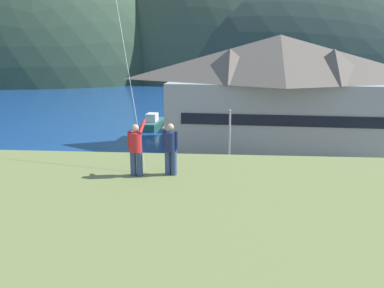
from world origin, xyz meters
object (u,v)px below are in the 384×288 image
parked_car_front_row_end (88,191)px  parked_car_front_row_silver (333,192)px  wharf_dock (178,123)px  parked_car_lone_by_shed (291,228)px  moored_boat_outer_mooring (201,119)px  parked_car_back_row_right (164,192)px  person_companion (171,147)px  parked_car_mid_row_far (88,227)px  person_kite_flyer (136,148)px  harbor_lodge (278,90)px  parked_car_mid_row_near (206,222)px  parking_light_pole (229,142)px  parked_car_front_row_red (242,185)px  moored_boat_wharfside (153,123)px

parked_car_front_row_end → parked_car_front_row_silver: bearing=4.0°
wharf_dock → parked_car_lone_by_shed: (10.36, -34.09, 0.71)m
wharf_dock → moored_boat_outer_mooring: bearing=23.2°
parked_car_back_row_right → person_companion: 15.38m
parked_car_mid_row_far → person_kite_flyer: 11.51m
harbor_lodge → person_kite_flyer: 32.07m
person_kite_flyer → harbor_lodge: bearing=73.9°
moored_boat_outer_mooring → parked_car_mid_row_near: size_ratio=1.32×
harbor_lodge → parking_light_pole: size_ratio=4.09×
wharf_dock → parked_car_lone_by_shed: bearing=-73.1°
parked_car_back_row_right → parked_car_front_row_end: (-5.45, -0.27, 0.00)m
person_kite_flyer → wharf_dock: bearing=94.6°
moored_boat_outer_mooring → parked_car_front_row_red: bearing=-80.8°
moored_boat_outer_mooring → person_kite_flyer: person_kite_flyer is taller
wharf_dock → person_kite_flyer: (3.45, -42.77, 7.62)m
parking_light_pole → person_companion: person_companion is taller
parked_car_front_row_red → person_kite_flyer: person_kite_flyer is taller
parked_car_mid_row_near → person_companion: size_ratio=2.47×
moored_boat_wharfside → parked_car_mid_row_far: size_ratio=1.53×
parked_car_front_row_end → parked_car_mid_row_near: bearing=-26.9°
parked_car_back_row_right → person_companion: bearing=-80.1°
wharf_dock → moored_boat_outer_mooring: (3.22, 1.38, 0.37)m
moored_boat_wharfside → parked_car_lone_by_shed: (13.69, -32.04, 0.34)m
parked_car_mid_row_far → parked_car_lone_by_shed: same height
parked_car_lone_by_shed → person_companion: 12.37m
parking_light_pole → person_kite_flyer: person_kite_flyer is taller
parked_car_front_row_end → parked_car_back_row_right: bearing=2.9°
harbor_lodge → parking_light_pole: (-5.42, -12.40, -2.91)m
wharf_dock → parking_light_pole: bearing=-74.1°
harbor_lodge → parked_car_back_row_right: 20.59m
moored_boat_wharfside → parked_car_front_row_silver: size_ratio=1.52×
moored_boat_wharfside → parked_car_mid_row_near: size_ratio=1.49×
parked_car_front_row_silver → person_kite_flyer: 19.54m
parked_car_mid_row_near → person_kite_flyer: person_kite_flyer is taller
moored_boat_outer_mooring → parked_car_front_row_silver: (11.11, -29.46, 0.34)m
moored_boat_outer_mooring → parked_car_back_row_right: moored_boat_outer_mooring is taller
parked_car_mid_row_near → parking_light_pole: parking_light_pole is taller
harbor_lodge → parked_car_mid_row_far: size_ratio=6.00×
person_kite_flyer → person_companion: (1.12, 0.19, -0.02)m
wharf_dock → moored_boat_outer_mooring: moored_boat_outer_mooring is taller
parking_light_pole → parked_car_front_row_end: bearing=-154.2°
parked_car_front_row_silver → parking_light_pole: 8.68m
moored_boat_wharfside → moored_boat_outer_mooring: (6.55, 3.42, 0.00)m
person_companion → person_kite_flyer: bearing=-170.2°
parked_car_mid_row_near → parked_car_back_row_right: 5.68m
parking_light_pole → moored_boat_wharfside: bearing=114.7°
harbor_lodge → wharf_dock: 18.32m
parked_car_front_row_end → wharf_dock: bearing=83.7°
parked_car_mid_row_far → parked_car_mid_row_near: bearing=10.1°
moored_boat_outer_mooring → parked_car_front_row_red: 29.06m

